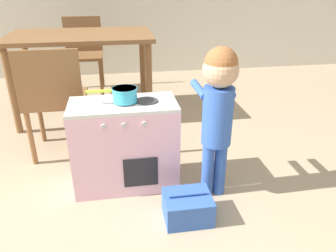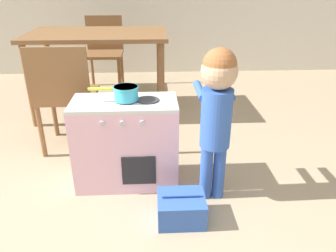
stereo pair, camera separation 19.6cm
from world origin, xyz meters
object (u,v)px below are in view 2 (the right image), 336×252
toy_basket (181,208)px  dining_table (98,44)px  child_figure (217,103)px  toy_pot (125,92)px  play_kitchen (126,143)px  dining_chair_near (65,94)px  dining_chair_far (104,50)px

toy_basket → dining_table: bearing=111.3°
child_figure → dining_table: 1.65m
toy_pot → child_figure: bearing=-20.6°
play_kitchen → toy_pot: (0.01, 0.00, 0.34)m
play_kitchen → dining_chair_near: size_ratio=0.78×
dining_chair_far → dining_table: bearing=94.2°
child_figure → dining_table: (-0.84, 1.42, 0.05)m
play_kitchen → dining_table: bearing=104.5°
dining_table → dining_chair_near: 0.81m
toy_basket → dining_chair_near: 1.22m
toy_basket → dining_table: (-0.63, 1.63, 0.59)m
toy_pot → dining_chair_near: bearing=136.1°
dining_table → dining_chair_near: bearing=-101.0°
dining_table → dining_chair_near: dining_chair_near is taller
child_figure → dining_chair_far: bearing=112.4°
play_kitchen → child_figure: child_figure is taller
dining_chair_far → play_kitchen: bearing=100.7°
dining_table → play_kitchen: bearing=-75.5°
dining_chair_far → child_figure: bearing=112.4°
dining_chair_far → toy_basket: bearing=106.2°
toy_basket → dining_chair_far: 2.50m
toy_pot → dining_chair_near: 0.69m
play_kitchen → dining_table: 1.33m
play_kitchen → dining_chair_near: bearing=135.4°
toy_pot → dining_table: bearing=105.0°
toy_pot → child_figure: (0.51, -0.19, -0.00)m
dining_chair_near → dining_table: bearing=79.0°
child_figure → toy_basket: bearing=-134.6°
toy_basket → dining_chair_far: bearing=106.2°
toy_pot → dining_chair_far: dining_chair_far is taller
play_kitchen → toy_basket: (0.32, -0.40, -0.21)m
play_kitchen → toy_pot: bearing=2.3°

